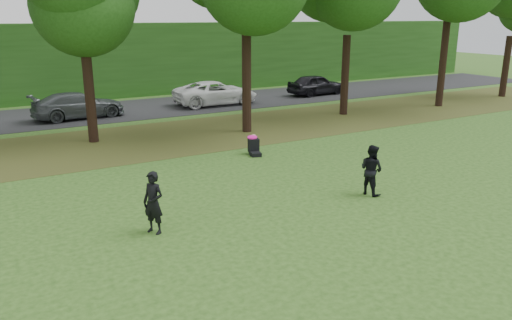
{
  "coord_description": "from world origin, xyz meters",
  "views": [
    {
      "loc": [
        -7.41,
        -8.74,
        5.46
      ],
      "look_at": [
        -0.32,
        3.77,
        1.3
      ],
      "focal_mm": 35.0,
      "sensor_mm": 36.0,
      "label": 1
    }
  ],
  "objects": [
    {
      "name": "street",
      "position": [
        0.0,
        21.0,
        0.01
      ],
      "size": [
        70.0,
        7.0,
        0.02
      ],
      "primitive_type": "cube",
      "color": "black",
      "rests_on": "ground"
    },
    {
      "name": "far_hedge",
      "position": [
        0.0,
        27.0,
        2.5
      ],
      "size": [
        70.0,
        3.0,
        5.0
      ],
      "primitive_type": "cube",
      "color": "#204C15",
      "rests_on": "ground"
    },
    {
      "name": "parked_cars",
      "position": [
        0.08,
        20.02,
        0.74
      ],
      "size": [
        36.97,
        3.33,
        1.49
      ],
      "color": "black",
      "rests_on": "street"
    },
    {
      "name": "player_right",
      "position": [
        3.14,
        2.51,
        0.81
      ],
      "size": [
        0.74,
        0.88,
        1.61
      ],
      "primitive_type": "imported",
      "rotation": [
        0.0,
        0.0,
        1.75
      ],
      "color": "black",
      "rests_on": "ground"
    },
    {
      "name": "frisbee",
      "position": [
        -0.9,
        2.96,
        2.24
      ],
      "size": [
        0.35,
        0.35,
        0.07
      ],
      "color": "#EE149B",
      "rests_on": "ground"
    },
    {
      "name": "ground",
      "position": [
        0.0,
        0.0,
        0.0
      ],
      "size": [
        120.0,
        120.0,
        0.0
      ],
      "primitive_type": "plane",
      "color": "#264816",
      "rests_on": "ground"
    },
    {
      "name": "player_left",
      "position": [
        -3.78,
        3.04,
        0.83
      ],
      "size": [
        0.66,
        0.72,
        1.66
      ],
      "primitive_type": "imported",
      "rotation": [
        0.0,
        0.0,
        -1.0
      ],
      "color": "black",
      "rests_on": "ground"
    },
    {
      "name": "seated_person",
      "position": [
        2.24,
        8.45,
        0.31
      ],
      "size": [
        0.58,
        0.81,
        0.83
      ],
      "rotation": [
        0.0,
        0.0,
        -0.25
      ],
      "color": "black",
      "rests_on": "ground"
    },
    {
      "name": "leaf_litter",
      "position": [
        0.0,
        13.0,
        0.01
      ],
      "size": [
        60.0,
        7.0,
        0.01
      ],
      "primitive_type": "cube",
      "color": "#50451C",
      "rests_on": "ground"
    }
  ]
}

